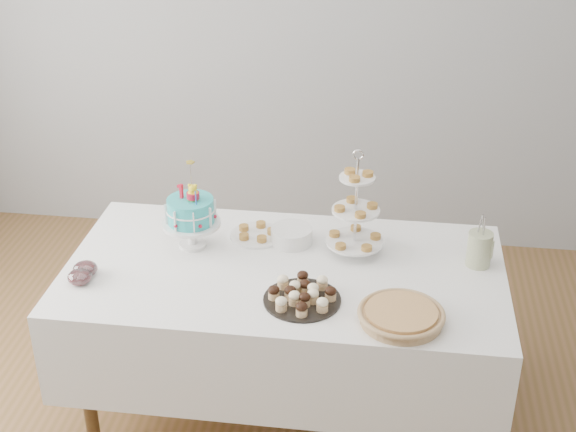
# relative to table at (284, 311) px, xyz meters

# --- Properties ---
(walls) EXTENTS (5.04, 4.04, 2.70)m
(walls) POSITION_rel_table_xyz_m (0.00, -0.30, 0.81)
(walls) COLOR #A6A9AC
(walls) RESTS_ON floor
(table) EXTENTS (1.92, 1.02, 0.77)m
(table) POSITION_rel_table_xyz_m (0.00, 0.00, 0.00)
(table) COLOR white
(table) RESTS_ON floor
(birthday_cake) EXTENTS (0.27, 0.27, 0.41)m
(birthday_cake) POSITION_rel_table_xyz_m (-0.44, 0.13, 0.34)
(birthday_cake) COLOR white
(birthday_cake) RESTS_ON table
(cupcake_tray) EXTENTS (0.32, 0.32, 0.07)m
(cupcake_tray) POSITION_rel_table_xyz_m (0.11, -0.25, 0.26)
(cupcake_tray) COLOR black
(cupcake_tray) RESTS_ON table
(pie) EXTENTS (0.35, 0.35, 0.05)m
(pie) POSITION_rel_table_xyz_m (0.51, -0.34, 0.26)
(pie) COLOR tan
(pie) RESTS_ON table
(tiered_stand) EXTENTS (0.26, 0.26, 0.50)m
(tiered_stand) POSITION_rel_table_xyz_m (0.29, 0.18, 0.44)
(tiered_stand) COLOR silver
(tiered_stand) RESTS_ON table
(plate_stack) EXTENTS (0.19, 0.19, 0.07)m
(plate_stack) POSITION_rel_table_xyz_m (0.00, 0.22, 0.26)
(plate_stack) COLOR white
(plate_stack) RESTS_ON table
(pastry_plate) EXTENTS (0.25, 0.25, 0.04)m
(pastry_plate) POSITION_rel_table_xyz_m (-0.17, 0.26, 0.24)
(pastry_plate) COLOR white
(pastry_plate) RESTS_ON table
(jam_bowl_a) EXTENTS (0.10, 0.10, 0.06)m
(jam_bowl_a) POSITION_rel_table_xyz_m (-0.84, -0.24, 0.26)
(jam_bowl_a) COLOR silver
(jam_bowl_a) RESTS_ON table
(jam_bowl_b) EXTENTS (0.11, 0.11, 0.06)m
(jam_bowl_b) POSITION_rel_table_xyz_m (-0.84, -0.17, 0.26)
(jam_bowl_b) COLOR silver
(jam_bowl_b) RESTS_ON table
(utensil_pitcher) EXTENTS (0.11, 0.11, 0.24)m
(utensil_pitcher) POSITION_rel_table_xyz_m (0.84, 0.14, 0.31)
(utensil_pitcher) COLOR beige
(utensil_pitcher) RESTS_ON table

